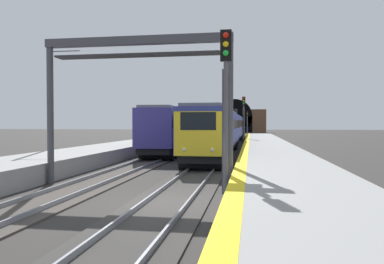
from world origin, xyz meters
TOP-DOWN VIEW (x-y plane):
  - ground_plane at (0.00, 0.00)m, footprint 320.00×320.00m
  - platform_right at (0.00, -4.17)m, footprint 112.00×4.23m
  - platform_right_edge_strip at (0.00, -2.31)m, footprint 112.00×0.50m
  - track_main_line at (0.00, 0.00)m, footprint 160.00×2.70m
  - track_adjacent_line at (0.00, 4.26)m, footprint 160.00×2.61m
  - train_main_approaching at (38.97, 0.00)m, footprint 63.21×2.90m
  - train_adjacent_platform at (31.58, 4.26)m, footprint 38.21×3.28m
  - railway_signal_near at (0.53, -1.87)m, footprint 0.39×0.38m
  - railway_signal_mid at (32.18, -1.87)m, footprint 0.39×0.38m
  - railway_signal_far at (77.01, -1.87)m, footprint 0.39×0.38m
  - overhead_signal_gantry at (3.14, 2.13)m, footprint 0.70×8.26m
  - tunnel_portal at (101.63, 2.13)m, footprint 2.80×18.83m
  - catenary_mast_near at (11.22, 10.91)m, footprint 0.22×2.41m

SIDE VIEW (x-z plane):
  - ground_plane at x=0.00m, z-range 0.00..0.00m
  - track_main_line at x=0.00m, z-range -0.06..0.15m
  - track_adjacent_line at x=0.00m, z-range -0.06..0.15m
  - platform_right at x=0.00m, z-range 0.00..0.93m
  - platform_right_edge_strip at x=0.00m, z-range 0.93..0.93m
  - train_main_approaching at x=38.97m, z-range -0.16..4.58m
  - train_adjacent_platform at x=31.58m, z-range -0.14..4.77m
  - railway_signal_far at x=77.01m, z-range 0.57..6.27m
  - railway_signal_near at x=0.53m, z-range 0.58..6.45m
  - railway_signal_mid at x=32.18m, z-range 0.58..6.50m
  - tunnel_portal at x=101.63m, z-range -1.71..8.83m
  - catenary_mast_near at x=11.22m, z-range 0.13..8.32m
  - overhead_signal_gantry at x=3.14m, z-range 1.65..8.07m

